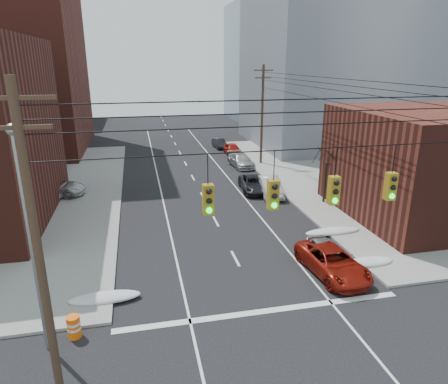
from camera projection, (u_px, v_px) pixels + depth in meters
name	position (u px, v px, depth m)	size (l,w,h in m)	color
sidewalk_ne	(442.00, 170.00, 43.49)	(40.00, 40.00, 0.15)	gray
building_brick_far	(20.00, 91.00, 74.42)	(22.00, 18.00, 12.00)	#4B1E16
building_office	(336.00, 52.00, 54.35)	(22.00, 20.00, 25.00)	gray
building_glass	(283.00, 63.00, 79.35)	(20.00, 18.00, 22.00)	gray
utility_pole_left	(38.00, 252.00, 12.19)	(2.20, 0.28, 11.00)	#473323
utility_pole_far	(262.00, 113.00, 44.42)	(2.20, 0.28, 11.00)	#473323
traffic_signals	(304.00, 191.00, 13.49)	(17.00, 0.42, 2.02)	black
street_light	(28.00, 225.00, 14.85)	(0.44, 0.44, 9.32)	gray
bare_tree	(325.00, 177.00, 32.74)	(2.09, 2.20, 4.93)	black
snow_nw	(105.00, 298.00, 19.73)	(3.50, 1.08, 0.42)	silver
snow_ne	(369.00, 262.00, 23.21)	(3.00, 1.08, 0.42)	silver
snow_east_far	(333.00, 231.00, 27.38)	(4.00, 1.08, 0.42)	silver
red_pickup	(333.00, 262.00, 22.15)	(2.42, 5.24, 1.46)	maroon
parked_car_a	(327.00, 254.00, 23.13)	(1.64, 4.08, 1.39)	#B1B0B5
parked_car_b	(270.00, 186.00, 35.30)	(1.66, 4.75, 1.57)	silver
parked_car_c	(254.00, 184.00, 36.37)	(2.25, 4.89, 1.36)	black
parked_car_d	(241.00, 160.00, 44.84)	(2.04, 5.01, 1.45)	#A3A3A8
parked_car_e	(233.00, 149.00, 50.42)	(1.72, 4.26, 1.45)	#9B170E
parked_car_f	(219.00, 143.00, 54.62)	(1.34, 3.85, 1.27)	black
lot_car_a	(36.00, 193.00, 33.55)	(1.40, 4.02, 1.32)	silver
lot_car_b	(54.00, 188.00, 34.59)	(2.45, 5.31, 1.47)	#B3B3B8
construction_barrel	(74.00, 327.00, 17.08)	(0.62, 0.62, 1.01)	#FF600D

